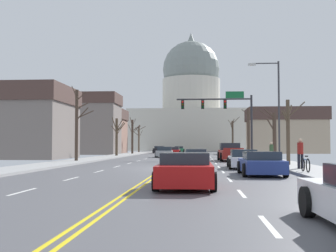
{
  "coord_description": "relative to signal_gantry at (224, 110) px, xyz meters",
  "views": [
    {
      "loc": [
        2.21,
        -27.03,
        1.52
      ],
      "look_at": [
        -1.84,
        26.77,
        3.9
      ],
      "focal_mm": 45.19,
      "sensor_mm": 36.0,
      "label": 1
    }
  ],
  "objects": [
    {
      "name": "flank_building_01",
      "position": [
        -21.13,
        0.69,
        -1.14
      ],
      "size": [
        8.64,
        9.96,
        7.9
      ],
      "color": "slate",
      "rests_on": "ground"
    },
    {
      "name": "ground",
      "position": [
        -4.8,
        -17.34,
        -5.13
      ],
      "size": [
        20.0,
        180.0,
        0.2
      ],
      "color": "#4F4F54"
    },
    {
      "name": "capitol_building",
      "position": [
        -4.8,
        66.01,
        6.02
      ],
      "size": [
        30.9,
        20.56,
        31.06
      ],
      "color": "beige",
      "rests_on": "ground"
    },
    {
      "name": "pedestrian_00",
      "position": [
        3.53,
        -7.65,
        -4.13
      ],
      "size": [
        0.35,
        0.34,
        1.6
      ],
      "color": "#33333D",
      "rests_on": "ground"
    },
    {
      "name": "flank_building_02",
      "position": [
        -19.96,
        20.23,
        -0.39
      ],
      "size": [
        9.72,
        6.82,
        9.4
      ],
      "color": "slate",
      "rests_on": "ground"
    },
    {
      "name": "sedan_near_01",
      "position": [
        -2.84,
        -10.37,
        -4.59
      ],
      "size": [
        2.09,
        4.28,
        1.17
      ],
      "color": "#9EA3A8",
      "rests_on": "ground"
    },
    {
      "name": "pickup_truck_near_00",
      "position": [
        0.27,
        -4.34,
        -4.41
      ],
      "size": [
        2.32,
        5.69,
        1.67
      ],
      "color": "maroon",
      "rests_on": "ground"
    },
    {
      "name": "bare_tree_02",
      "position": [
        3.19,
        30.6,
        -1.91
      ],
      "size": [
        2.07,
        2.46,
        6.28
      ],
      "color": "brown",
      "rests_on": "ground"
    },
    {
      "name": "sedan_oncoming_00",
      "position": [
        -6.84,
        6.5,
        -4.56
      ],
      "size": [
        2.22,
        4.29,
        1.26
      ],
      "color": "#9EA3A8",
      "rests_on": "ground"
    },
    {
      "name": "bare_tree_05",
      "position": [
        -13.8,
        32.74,
        -2.44
      ],
      "size": [
        2.53,
        1.58,
        5.0
      ],
      "color": "brown",
      "rests_on": "ground"
    },
    {
      "name": "bare_tree_04",
      "position": [
        4.11,
        -5.88,
        -2.61
      ],
      "size": [
        2.9,
        1.5,
        4.68
      ],
      "color": "#423328",
      "rests_on": "ground"
    },
    {
      "name": "bicycle_parked",
      "position": [
        2.83,
        -22.11,
        -4.66
      ],
      "size": [
        0.12,
        1.77,
        0.85
      ],
      "color": "black",
      "rests_on": "ground"
    },
    {
      "name": "pedestrian_01",
      "position": [
        3.23,
        -19.35,
        -4.05
      ],
      "size": [
        0.35,
        0.34,
        1.72
      ],
      "color": "black",
      "rests_on": "ground"
    },
    {
      "name": "sedan_near_03",
      "position": [
        0.46,
        -22.99,
        -4.59
      ],
      "size": [
        2.1,
        4.31,
        1.18
      ],
      "color": "navy",
      "rests_on": "ground"
    },
    {
      "name": "bare_tree_03",
      "position": [
        -13.05,
        8.34,
        -2.46
      ],
      "size": [
        1.93,
        1.2,
        4.8
      ],
      "color": "#4C3D2D",
      "rests_on": "ground"
    },
    {
      "name": "sedan_oncoming_02",
      "position": [
        -9.82,
        30.9,
        -4.55
      ],
      "size": [
        2.06,
        4.37,
        1.25
      ],
      "color": "black",
      "rests_on": "ground"
    },
    {
      "name": "flank_building_03",
      "position": [
        12.4,
        30.85,
        -1.15
      ],
      "size": [
        13.34,
        8.46,
        7.87
      ],
      "color": "tan",
      "rests_on": "ground"
    },
    {
      "name": "sedan_oncoming_01",
      "position": [
        -6.49,
        19.31,
        -4.6
      ],
      "size": [
        1.95,
        4.62,
        1.16
      ],
      "color": "#B71414",
      "rests_on": "ground"
    },
    {
      "name": "bare_tree_00",
      "position": [
        3.5,
        -14.73,
        -2.56
      ],
      "size": [
        1.65,
        1.95,
        4.47
      ],
      "color": "#4C3D2D",
      "rests_on": "ground"
    },
    {
      "name": "sedan_near_04",
      "position": [
        -3.11,
        -29.21,
        -4.57
      ],
      "size": [
        2.13,
        4.6,
        1.24
      ],
      "color": "#B71414",
      "rests_on": "ground"
    },
    {
      "name": "bare_tree_07",
      "position": [
        -12.91,
        19.98,
        -2.25
      ],
      "size": [
        2.12,
        2.31,
        5.65
      ],
      "color": "#423328",
      "rests_on": "ground"
    },
    {
      "name": "bare_tree_01",
      "position": [
        -13.19,
        -8.55,
        -1.7
      ],
      "size": [
        1.68,
        2.26,
        6.39
      ],
      "color": "#423328",
      "rests_on": "ground"
    },
    {
      "name": "street_lamp_right",
      "position": [
        3.08,
        -11.98,
        -0.42
      ],
      "size": [
        2.35,
        0.24,
        7.72
      ],
      "color": "#333338",
      "rests_on": "ground"
    },
    {
      "name": "signal_gantry",
      "position": [
        0.0,
        0.0,
        0.0
      ],
      "size": [
        7.91,
        0.41,
        6.95
      ],
      "color": "#28282D",
      "rests_on": "ground"
    },
    {
      "name": "bare_tree_06",
      "position": [
        3.96,
        12.88,
        -1.71
      ],
      "size": [
        2.45,
        1.36,
        6.5
      ],
      "color": "#423328",
      "rests_on": "ground"
    },
    {
      "name": "sedan_oncoming_03",
      "position": [
        -6.77,
        41.01,
        -4.6
      ],
      "size": [
        2.1,
        4.35,
        1.18
      ],
      "color": "#1E7247",
      "rests_on": "ground"
    },
    {
      "name": "flank_building_00",
      "position": [
        -21.14,
        30.4,
        -1.2
      ],
      "size": [
        10.35,
        8.37,
        7.78
      ],
      "color": "#8C6656",
      "rests_on": "ground"
    },
    {
      "name": "sedan_near_02",
      "position": [
        0.21,
        -16.78,
        -4.59
      ],
      "size": [
        2.06,
        4.7,
        1.21
      ],
      "color": "silver",
      "rests_on": "ground"
    }
  ]
}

